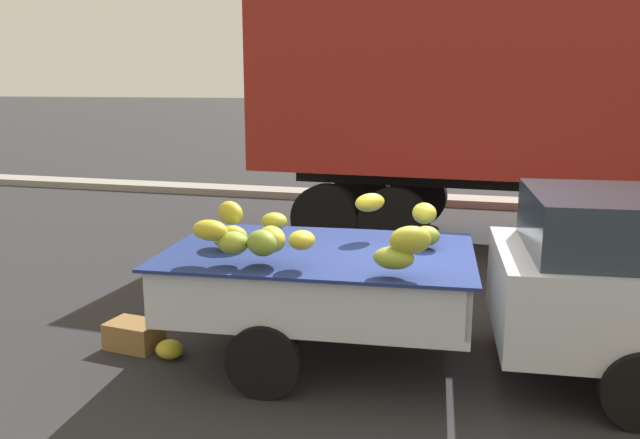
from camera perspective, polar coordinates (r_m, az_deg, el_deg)
The scene contains 5 objects.
ground at distance 6.47m, azimuth 9.85°, elevation -11.98°, with size 220.00×220.00×0.00m, color #28282B.
curb_strip at distance 14.44m, azimuth 13.18°, elevation 1.58°, with size 80.00×0.80×0.16m, color gray.
pickup_truck at distance 6.04m, azimuth 18.90°, elevation -5.24°, with size 5.18×2.27×1.70m.
fallen_banana_bunch_near_tailgate at distance 6.49m, azimuth -13.26°, elevation -11.19°, with size 0.28×0.25×0.18m, color gold.
produce_crate at distance 6.80m, azimuth -16.24°, elevation -9.84°, with size 0.52×0.36×0.27m, color olive.
Camera 1 is at (0.50, -5.90, 2.61)m, focal length 35.91 mm.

